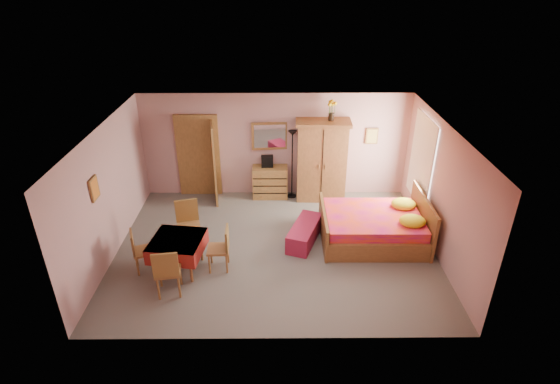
{
  "coord_description": "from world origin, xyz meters",
  "views": [
    {
      "loc": [
        0.04,
        -7.54,
        5.22
      ],
      "look_at": [
        0.1,
        0.3,
        1.15
      ],
      "focal_mm": 28.0,
      "sensor_mm": 36.0,
      "label": 1
    }
  ],
  "objects_px": {
    "chest_of_drawers": "(270,182)",
    "dining_table": "(179,254)",
    "stereo": "(267,161)",
    "bench": "(304,233)",
    "sunflower_vase": "(332,110)",
    "chair_north": "(189,226)",
    "chair_west": "(144,250)",
    "wall_mirror": "(270,136)",
    "bed": "(373,219)",
    "chair_south": "(168,270)",
    "chair_east": "(218,249)",
    "floor_lamp": "(292,165)",
    "wardrobe": "(322,161)"
  },
  "relations": [
    {
      "from": "chair_north",
      "to": "chair_east",
      "type": "relative_size",
      "value": 1.14
    },
    {
      "from": "wall_mirror",
      "to": "bench",
      "type": "bearing_deg",
      "value": -76.09
    },
    {
      "from": "wall_mirror",
      "to": "bed",
      "type": "relative_size",
      "value": 0.41
    },
    {
      "from": "stereo",
      "to": "chair_east",
      "type": "distance_m",
      "value": 3.18
    },
    {
      "from": "chair_north",
      "to": "bed",
      "type": "bearing_deg",
      "value": 169.37
    },
    {
      "from": "wall_mirror",
      "to": "dining_table",
      "type": "distance_m",
      "value": 3.81
    },
    {
      "from": "wall_mirror",
      "to": "chair_north",
      "type": "height_order",
      "value": "wall_mirror"
    },
    {
      "from": "chest_of_drawers",
      "to": "bench",
      "type": "xyz_separation_m",
      "value": [
        0.75,
        -2.04,
        -0.2
      ]
    },
    {
      "from": "sunflower_vase",
      "to": "bed",
      "type": "xyz_separation_m",
      "value": [
        0.75,
        -1.92,
        -1.77
      ]
    },
    {
      "from": "chair_west",
      "to": "bench",
      "type": "bearing_deg",
      "value": 87.77
    },
    {
      "from": "wall_mirror",
      "to": "chair_west",
      "type": "height_order",
      "value": "wall_mirror"
    },
    {
      "from": "chest_of_drawers",
      "to": "bed",
      "type": "height_order",
      "value": "bed"
    },
    {
      "from": "sunflower_vase",
      "to": "chair_north",
      "type": "xyz_separation_m",
      "value": [
        -3.07,
        -2.18,
        -1.76
      ]
    },
    {
      "from": "chair_north",
      "to": "chair_west",
      "type": "relative_size",
      "value": 1.18
    },
    {
      "from": "chair_west",
      "to": "chair_east",
      "type": "xyz_separation_m",
      "value": [
        1.4,
        0.03,
        0.02
      ]
    },
    {
      "from": "chair_west",
      "to": "bed",
      "type": "bearing_deg",
      "value": 83.29
    },
    {
      "from": "bed",
      "to": "chair_south",
      "type": "height_order",
      "value": "bed"
    },
    {
      "from": "chest_of_drawers",
      "to": "bench",
      "type": "relative_size",
      "value": 0.71
    },
    {
      "from": "bed",
      "to": "chair_south",
      "type": "relative_size",
      "value": 2.24
    },
    {
      "from": "chair_south",
      "to": "dining_table",
      "type": "bearing_deg",
      "value": 78.3
    },
    {
      "from": "chair_south",
      "to": "bed",
      "type": "bearing_deg",
      "value": 14.79
    },
    {
      "from": "floor_lamp",
      "to": "sunflower_vase",
      "type": "distance_m",
      "value": 1.65
    },
    {
      "from": "chest_of_drawers",
      "to": "dining_table",
      "type": "distance_m",
      "value": 3.44
    },
    {
      "from": "sunflower_vase",
      "to": "chair_south",
      "type": "bearing_deg",
      "value": -131.58
    },
    {
      "from": "floor_lamp",
      "to": "bench",
      "type": "height_order",
      "value": "floor_lamp"
    },
    {
      "from": "chest_of_drawers",
      "to": "chair_east",
      "type": "relative_size",
      "value": 0.97
    },
    {
      "from": "bed",
      "to": "chair_east",
      "type": "xyz_separation_m",
      "value": [
        -3.14,
        -0.97,
        -0.06
      ]
    },
    {
      "from": "stereo",
      "to": "bed",
      "type": "relative_size",
      "value": 0.13
    },
    {
      "from": "wardrobe",
      "to": "bed",
      "type": "xyz_separation_m",
      "value": [
        0.93,
        -1.91,
        -0.51
      ]
    },
    {
      "from": "stereo",
      "to": "bench",
      "type": "height_order",
      "value": "stereo"
    },
    {
      "from": "sunflower_vase",
      "to": "bench",
      "type": "relative_size",
      "value": 0.4
    },
    {
      "from": "stereo",
      "to": "chair_west",
      "type": "distance_m",
      "value": 3.84
    },
    {
      "from": "floor_lamp",
      "to": "sunflower_vase",
      "type": "height_order",
      "value": "sunflower_vase"
    },
    {
      "from": "wardrobe",
      "to": "bed",
      "type": "bearing_deg",
      "value": -61.57
    },
    {
      "from": "bed",
      "to": "chair_north",
      "type": "relative_size",
      "value": 2.14
    },
    {
      "from": "chair_west",
      "to": "floor_lamp",
      "type": "bearing_deg",
      "value": 116.68
    },
    {
      "from": "bed",
      "to": "chair_east",
      "type": "height_order",
      "value": "bed"
    },
    {
      "from": "wall_mirror",
      "to": "chair_east",
      "type": "height_order",
      "value": "wall_mirror"
    },
    {
      "from": "chest_of_drawers",
      "to": "chair_north",
      "type": "relative_size",
      "value": 0.85
    },
    {
      "from": "wall_mirror",
      "to": "bed",
      "type": "bearing_deg",
      "value": -49.64
    },
    {
      "from": "stereo",
      "to": "bench",
      "type": "relative_size",
      "value": 0.24
    },
    {
      "from": "stereo",
      "to": "chair_east",
      "type": "height_order",
      "value": "stereo"
    },
    {
      "from": "sunflower_vase",
      "to": "chair_east",
      "type": "height_order",
      "value": "sunflower_vase"
    },
    {
      "from": "chair_north",
      "to": "chair_west",
      "type": "bearing_deg",
      "value": 30.68
    },
    {
      "from": "chest_of_drawers",
      "to": "wall_mirror",
      "type": "relative_size",
      "value": 0.98
    },
    {
      "from": "stereo",
      "to": "chair_south",
      "type": "xyz_separation_m",
      "value": [
        -1.68,
        -3.71,
        -0.46
      ]
    },
    {
      "from": "chair_south",
      "to": "chair_north",
      "type": "height_order",
      "value": "chair_north"
    },
    {
      "from": "chair_north",
      "to": "stereo",
      "type": "bearing_deg",
      "value": -138.72
    },
    {
      "from": "stereo",
      "to": "dining_table",
      "type": "height_order",
      "value": "stereo"
    },
    {
      "from": "floor_lamp",
      "to": "wardrobe",
      "type": "height_order",
      "value": "wardrobe"
    }
  ]
}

